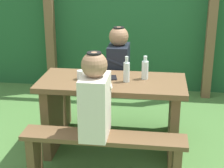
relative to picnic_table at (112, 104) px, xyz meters
The scene contains 13 objects.
ground_plane 0.52m from the picnic_table, ahead, with size 12.00×12.00×0.00m, color #477336.
hedge_backdrop 2.45m from the picnic_table, 90.00° to the left, with size 6.40×1.01×2.16m, color #21562D.
pergola_post_left 2.09m from the picnic_table, 123.44° to the left, with size 0.12×0.12×2.10m, color brown.
pergola_post_right 2.09m from the picnic_table, 56.56° to the left, with size 0.12×0.12×2.10m, color brown.
picnic_table is the anchor object (origin of this frame).
bench_near 0.57m from the picnic_table, 90.00° to the right, with size 1.40×0.24×0.46m.
bench_far 0.57m from the picnic_table, 90.00° to the left, with size 1.40×0.24×0.46m.
person_white_shirt 0.61m from the picnic_table, 97.17° to the right, with size 0.25×0.35×0.72m.
person_black_coat 0.60m from the picnic_table, 89.70° to the left, with size 0.25×0.35×0.72m.
drinking_glass 0.42m from the picnic_table, behind, with size 0.08×0.08×0.09m, color silver.
bottle_left 0.47m from the picnic_table, 15.51° to the left, with size 0.06×0.06×0.23m.
bottle_right 0.38m from the picnic_table, ahead, with size 0.06×0.06×0.25m.
cell_phone 0.26m from the picnic_table, 92.87° to the left, with size 0.07×0.14×0.01m, color black.
Camera 1 is at (0.43, -3.20, 1.88)m, focal length 57.53 mm.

